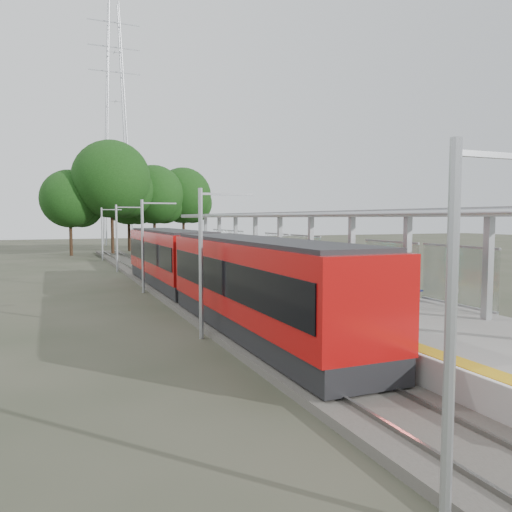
% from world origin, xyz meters
% --- Properties ---
extents(ground, '(200.00, 200.00, 0.00)m').
position_xyz_m(ground, '(0.00, 0.00, 0.00)').
color(ground, '#474438').
rests_on(ground, ground).
extents(trackbed, '(3.00, 70.00, 0.24)m').
position_xyz_m(trackbed, '(-4.50, 20.00, 0.12)').
color(trackbed, '#59544C').
rests_on(trackbed, ground).
extents(platform, '(6.00, 50.00, 1.00)m').
position_xyz_m(platform, '(0.00, 20.00, 0.50)').
color(platform, gray).
rests_on(platform, ground).
extents(tactile_strip, '(0.60, 50.00, 0.02)m').
position_xyz_m(tactile_strip, '(-2.55, 20.00, 1.01)').
color(tactile_strip, gold).
rests_on(tactile_strip, platform).
extents(end_fence, '(6.00, 0.10, 1.20)m').
position_xyz_m(end_fence, '(0.00, 44.95, 1.60)').
color(end_fence, '#9EA0A5').
rests_on(end_fence, platform).
extents(train, '(2.74, 27.60, 3.62)m').
position_xyz_m(train, '(-4.50, 12.99, 2.05)').
color(train, black).
rests_on(train, ground).
extents(canopy, '(3.27, 38.00, 3.66)m').
position_xyz_m(canopy, '(1.61, 16.19, 4.20)').
color(canopy, '#9EA0A5').
rests_on(canopy, platform).
extents(pylon, '(8.00, 4.00, 38.00)m').
position_xyz_m(pylon, '(-1.00, 73.00, 19.00)').
color(pylon, '#9EA0A5').
rests_on(pylon, ground).
extents(tree_cluster, '(21.46, 15.32, 13.25)m').
position_xyz_m(tree_cluster, '(-1.72, 52.83, 7.64)').
color(tree_cluster, '#382316').
rests_on(tree_cluster, ground).
extents(catenary_masts, '(2.08, 48.16, 5.40)m').
position_xyz_m(catenary_masts, '(-6.22, 19.00, 2.91)').
color(catenary_masts, '#9EA0A5').
rests_on(catenary_masts, ground).
extents(bench_near, '(0.74, 1.49, 0.98)m').
position_xyz_m(bench_near, '(2.09, 6.30, 1.52)').
color(bench_near, '#0E1548').
rests_on(bench_near, platform).
extents(bench_mid, '(0.87, 1.45, 0.95)m').
position_xyz_m(bench_mid, '(2.62, 18.32, 1.50)').
color(bench_mid, '#0E1548').
rests_on(bench_mid, platform).
extents(bench_far, '(0.68, 1.51, 1.00)m').
position_xyz_m(bench_far, '(1.83, 26.95, 1.52)').
color(bench_far, '#0E1548').
rests_on(bench_far, platform).
extents(info_pillar_near, '(0.43, 0.43, 1.92)m').
position_xyz_m(info_pillar_near, '(0.92, 9.47, 1.83)').
color(info_pillar_near, beige).
rests_on(info_pillar_near, platform).
extents(info_pillar_far, '(0.41, 0.41, 1.83)m').
position_xyz_m(info_pillar_far, '(0.63, 20.84, 1.79)').
color(info_pillar_far, beige).
rests_on(info_pillar_far, platform).
extents(litter_bin, '(0.57, 0.57, 1.01)m').
position_xyz_m(litter_bin, '(0.62, 7.96, 1.50)').
color(litter_bin, '#9EA0A5').
rests_on(litter_bin, platform).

